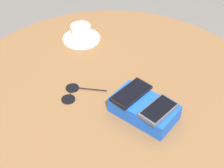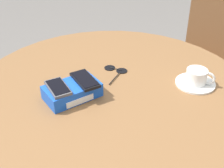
{
  "view_description": "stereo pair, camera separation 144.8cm",
  "coord_description": "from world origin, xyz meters",
  "px_view_note": "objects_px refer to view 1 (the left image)",
  "views": [
    {
      "loc": [
        -0.29,
        0.74,
        1.5
      ],
      "look_at": [
        0.0,
        0.0,
        0.8
      ],
      "focal_mm": 50.0,
      "sensor_mm": 36.0,
      "label": 1
    },
    {
      "loc": [
        -0.78,
        -0.62,
        1.45
      ],
      "look_at": [
        0.0,
        0.0,
        0.8
      ],
      "focal_mm": 50.0,
      "sensor_mm": 36.0,
      "label": 2
    }
  ],
  "objects_px": {
    "phone_box": "(144,109)",
    "sunglasses": "(73,93)",
    "coffee_cup": "(81,31)",
    "saucer": "(81,39)",
    "phone_gray": "(159,110)",
    "phone_black": "(131,93)",
    "round_table": "(112,107)"
  },
  "relations": [
    {
      "from": "phone_box",
      "to": "sunglasses",
      "type": "height_order",
      "value": "phone_box"
    },
    {
      "from": "coffee_cup",
      "to": "sunglasses",
      "type": "xyz_separation_m",
      "value": [
        -0.11,
        0.31,
        -0.04
      ]
    },
    {
      "from": "coffee_cup",
      "to": "saucer",
      "type": "bearing_deg",
      "value": 107.02
    },
    {
      "from": "phone_gray",
      "to": "coffee_cup",
      "type": "height_order",
      "value": "phone_gray"
    },
    {
      "from": "phone_gray",
      "to": "phone_black",
      "type": "xyz_separation_m",
      "value": [
        0.1,
        -0.04,
        -0.0
      ]
    },
    {
      "from": "phone_black",
      "to": "coffee_cup",
      "type": "height_order",
      "value": "same"
    },
    {
      "from": "phone_black",
      "to": "saucer",
      "type": "xyz_separation_m",
      "value": [
        0.31,
        -0.3,
        -0.05
      ]
    },
    {
      "from": "saucer",
      "to": "coffee_cup",
      "type": "bearing_deg",
      "value": -72.98
    },
    {
      "from": "phone_black",
      "to": "sunglasses",
      "type": "bearing_deg",
      "value": 3.71
    },
    {
      "from": "sunglasses",
      "to": "phone_gray",
      "type": "bearing_deg",
      "value": 175.01
    },
    {
      "from": "phone_black",
      "to": "round_table",
      "type": "bearing_deg",
      "value": -34.02
    },
    {
      "from": "phone_gray",
      "to": "sunglasses",
      "type": "xyz_separation_m",
      "value": [
        0.3,
        -0.03,
        -0.06
      ]
    },
    {
      "from": "phone_box",
      "to": "saucer",
      "type": "distance_m",
      "value": 0.48
    },
    {
      "from": "round_table",
      "to": "phone_gray",
      "type": "xyz_separation_m",
      "value": [
        -0.18,
        0.1,
        0.15
      ]
    },
    {
      "from": "phone_black",
      "to": "coffee_cup",
      "type": "xyz_separation_m",
      "value": [
        0.32,
        -0.3,
        -0.02
      ]
    },
    {
      "from": "round_table",
      "to": "sunglasses",
      "type": "distance_m",
      "value": 0.16
    },
    {
      "from": "phone_box",
      "to": "phone_black",
      "type": "height_order",
      "value": "phone_black"
    },
    {
      "from": "round_table",
      "to": "coffee_cup",
      "type": "height_order",
      "value": "coffee_cup"
    },
    {
      "from": "sunglasses",
      "to": "coffee_cup",
      "type": "bearing_deg",
      "value": -69.79
    },
    {
      "from": "phone_box",
      "to": "phone_gray",
      "type": "distance_m",
      "value": 0.06
    },
    {
      "from": "round_table",
      "to": "coffee_cup",
      "type": "relative_size",
      "value": 10.1
    },
    {
      "from": "phone_gray",
      "to": "coffee_cup",
      "type": "bearing_deg",
      "value": -39.24
    },
    {
      "from": "phone_box",
      "to": "coffee_cup",
      "type": "bearing_deg",
      "value": -41.07
    },
    {
      "from": "phone_box",
      "to": "coffee_cup",
      "type": "distance_m",
      "value": 0.48
    },
    {
      "from": "phone_box",
      "to": "sunglasses",
      "type": "relative_size",
      "value": 1.59
    },
    {
      "from": "phone_gray",
      "to": "phone_box",
      "type": "bearing_deg",
      "value": -22.04
    },
    {
      "from": "round_table",
      "to": "phone_box",
      "type": "bearing_deg",
      "value": 150.19
    },
    {
      "from": "round_table",
      "to": "sunglasses",
      "type": "relative_size",
      "value": 7.93
    },
    {
      "from": "phone_gray",
      "to": "sunglasses",
      "type": "distance_m",
      "value": 0.31
    },
    {
      "from": "phone_gray",
      "to": "saucer",
      "type": "height_order",
      "value": "phone_gray"
    },
    {
      "from": "round_table",
      "to": "saucer",
      "type": "relative_size",
      "value": 7.14
    },
    {
      "from": "phone_box",
      "to": "phone_gray",
      "type": "relative_size",
      "value": 1.68
    }
  ]
}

